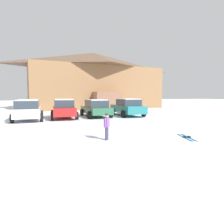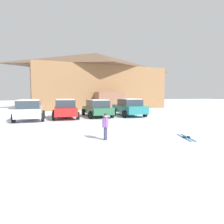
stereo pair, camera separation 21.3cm
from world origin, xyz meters
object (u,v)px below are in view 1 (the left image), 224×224
parked_teal_hatchback (128,107)px  pair_of_skis (187,137)px  parked_green_coupe (96,108)px  ski_lodge (94,80)px  skier_child_in_purple_jacket (107,125)px  parked_white_suv (28,109)px  parked_red_sedan (64,109)px

parked_teal_hatchback → pair_of_skis: bearing=-100.6°
parked_green_coupe → pair_of_skis: (1.22, -10.21, -0.78)m
ski_lodge → pair_of_skis: size_ratio=12.47×
parked_green_coupe → skier_child_in_purple_jacket: size_ratio=3.89×
parked_white_suv → skier_child_in_purple_jacket: (3.31, -8.82, -0.22)m
parked_teal_hatchback → skier_child_in_purple_jacket: size_ratio=4.06×
parked_red_sedan → parked_teal_hatchback: bearing=-0.2°
parked_white_suv → parked_green_coupe: 5.71m
parked_white_suv → parked_red_sedan: 2.78m
parked_red_sedan → parked_teal_hatchback: 5.99m
skier_child_in_purple_jacket → pair_of_skis: skier_child_in_purple_jacket is taller
ski_lodge → skier_child_in_purple_jacket: bearing=-105.4°
ski_lodge → pair_of_skis: (-2.53, -23.13, -4.29)m
ski_lodge → parked_green_coupe: size_ratio=4.45×
parked_red_sedan → pair_of_skis: size_ratio=2.58×
parked_red_sedan → parked_teal_hatchback: size_ratio=0.88×
parked_teal_hatchback → parked_white_suv: bearing=-179.0°
ski_lodge → parked_teal_hatchback: 13.67m
ski_lodge → skier_child_in_purple_jacket: 23.30m
pair_of_skis → parked_teal_hatchback: bearing=79.4°
pair_of_skis → parked_red_sedan: bearing=112.6°
parked_green_coupe → parked_red_sedan: bearing=-174.8°
parked_white_suv → skier_child_in_purple_jacket: 9.42m
parked_white_suv → parked_green_coupe: parked_white_suv is taller
parked_white_suv → skier_child_in_purple_jacket: size_ratio=3.88×
parked_white_suv → parked_teal_hatchback: parked_teal_hatchback is taller
skier_child_in_purple_jacket → ski_lodge: bearing=74.6°
ski_lodge → parked_red_sedan: 15.18m
ski_lodge → parked_green_coupe: ski_lodge is taller
parked_white_suv → parked_red_sedan: (2.78, 0.17, -0.06)m
pair_of_skis → skier_child_in_purple_jacket: bearing=165.2°
parked_white_suv → parked_teal_hatchback: 8.77m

